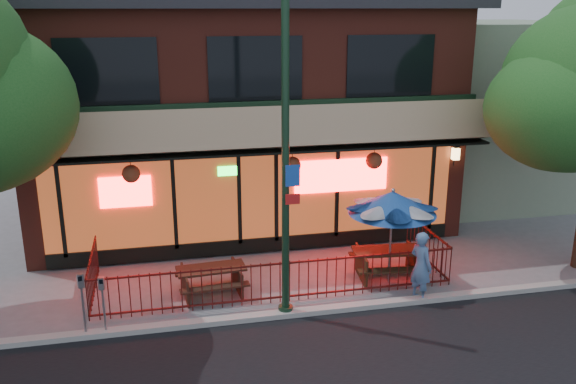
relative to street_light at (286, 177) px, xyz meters
name	(u,v)px	position (x,y,z in m)	size (l,w,h in m)	color
ground	(282,306)	(0.00, 0.40, -3.15)	(80.00, 80.00, 0.00)	gray
curb	(287,314)	(0.00, -0.10, -3.09)	(80.00, 0.25, 0.12)	#999993
restaurant_building	(236,85)	(0.00, 7.51, 0.98)	(12.96, 9.49, 8.05)	maroon
neighbor_building	(482,108)	(9.00, 8.10, -0.15)	(6.00, 7.00, 6.00)	gray
patio_fence	(277,271)	(0.00, 0.91, -2.52)	(8.44, 2.62, 1.00)	#49110F
street_light	(286,177)	(0.00, 0.00, 0.00)	(0.43, 0.32, 7.00)	#163320
picnic_table_left	(211,277)	(-1.49, 1.34, -2.70)	(1.68, 1.33, 0.68)	#3B2015
picnic_table_right	(388,259)	(2.89, 1.34, -2.66)	(1.88, 1.52, 0.75)	#362313
patio_umbrella	(392,202)	(2.83, 1.10, -1.10)	(2.10, 2.10, 2.40)	gray
pedestrian	(421,266)	(3.17, 0.05, -2.32)	(0.61, 0.40, 1.66)	#4E6F9C
parking_meter_near	(103,296)	(-3.81, -0.08, -2.27)	(0.13, 0.12, 1.30)	#919499
parking_meter_far	(82,295)	(-4.20, -0.06, -2.20)	(0.15, 0.14, 1.40)	gray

